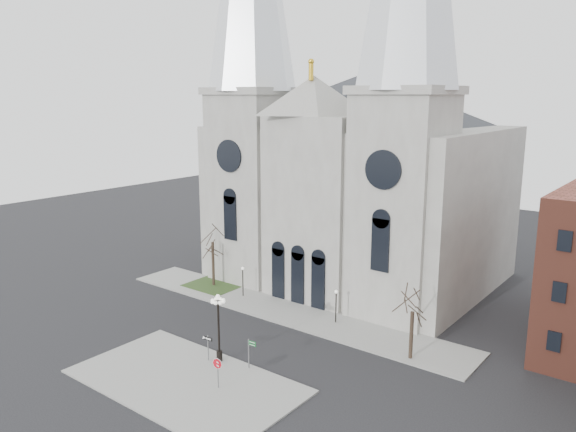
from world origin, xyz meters
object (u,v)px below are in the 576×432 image
Objects in this scene: globe_lamp at (218,319)px; street_name_sign at (250,351)px; stop_sign at (218,367)px; one_way_sign at (208,343)px.

street_name_sign is (2.80, 0.59, -2.18)m from globe_lamp.
stop_sign is at bearing -46.65° from globe_lamp.
stop_sign is 3.78m from street_name_sign.
street_name_sign is at bearing 11.62° from one_way_sign.
street_name_sign is at bearing 11.92° from globe_lamp.
stop_sign is 0.41× the size of globe_lamp.
globe_lamp is 2.34× the size of street_name_sign.
street_name_sign is (-0.20, 3.77, -0.27)m from stop_sign.
one_way_sign is at bearing -167.22° from street_name_sign.
one_way_sign is 0.89× the size of street_name_sign.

